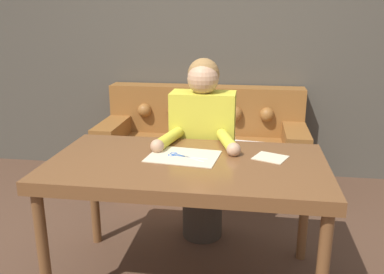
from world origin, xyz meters
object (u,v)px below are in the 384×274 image
object	(u,v)px
scissors	(181,156)
couch	(203,151)
dining_table	(187,174)
person	(203,150)

from	to	relation	value
scissors	couch	bearing A→B (deg)	91.86
dining_table	person	size ratio (longest dim) A/B	1.20
dining_table	couch	world-z (taller)	couch
couch	scissors	size ratio (longest dim) A/B	7.80
couch	dining_table	bearing A→B (deg)	-86.51
couch	scissors	world-z (taller)	couch
person	couch	bearing A→B (deg)	96.79
scissors	person	bearing A→B (deg)	82.02
dining_table	person	bearing A→B (deg)	87.71
dining_table	couch	size ratio (longest dim) A/B	0.83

